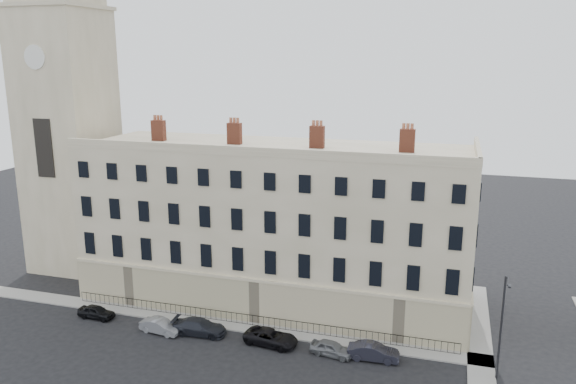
% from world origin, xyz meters
% --- Properties ---
extents(ground, '(160.00, 160.00, 0.00)m').
position_xyz_m(ground, '(0.00, 0.00, 0.00)').
color(ground, black).
rests_on(ground, ground).
extents(terrace, '(36.22, 12.22, 17.00)m').
position_xyz_m(terrace, '(-5.97, 11.97, 7.50)').
color(terrace, '#BAAD8A').
rests_on(terrace, ground).
extents(church_tower, '(8.00, 8.13, 44.00)m').
position_xyz_m(church_tower, '(-30.00, 14.00, 18.66)').
color(church_tower, '#BAAD8A').
rests_on(church_tower, ground).
extents(pavement_terrace, '(48.00, 2.00, 0.12)m').
position_xyz_m(pavement_terrace, '(-10.00, 5.00, 0.06)').
color(pavement_terrace, gray).
rests_on(pavement_terrace, ground).
extents(pavement_east_return, '(2.00, 24.00, 0.12)m').
position_xyz_m(pavement_east_return, '(13.00, 8.00, 0.06)').
color(pavement_east_return, gray).
rests_on(pavement_east_return, ground).
extents(railings, '(35.00, 0.04, 0.96)m').
position_xyz_m(railings, '(-6.00, 5.40, 0.55)').
color(railings, black).
rests_on(railings, ground).
extents(car_a, '(3.47, 1.47, 1.17)m').
position_xyz_m(car_a, '(-20.11, 2.85, 0.58)').
color(car_a, black).
rests_on(car_a, ground).
extents(car_b, '(3.82, 1.73, 1.22)m').
position_xyz_m(car_b, '(-13.14, 2.01, 0.61)').
color(car_b, gray).
rests_on(car_b, ground).
extents(car_c, '(4.75, 2.20, 1.34)m').
position_xyz_m(car_c, '(-9.82, 2.72, 0.67)').
color(car_c, '#1F222A').
rests_on(car_c, ground).
extents(car_d, '(4.71, 2.60, 1.25)m').
position_xyz_m(car_d, '(-3.45, 2.81, 0.62)').
color(car_d, black).
rests_on(car_d, ground).
extents(car_e, '(3.67, 1.92, 1.19)m').
position_xyz_m(car_e, '(1.70, 2.54, 0.60)').
color(car_e, slate).
rests_on(car_e, ground).
extents(car_f, '(4.09, 1.62, 1.33)m').
position_xyz_m(car_f, '(4.96, 2.82, 0.66)').
color(car_f, '#21212C').
rests_on(car_f, ground).
extents(streetlamp, '(0.34, 1.75, 8.08)m').
position_xyz_m(streetlamp, '(14.03, 2.59, 4.48)').
color(streetlamp, '#2A2A2F').
rests_on(streetlamp, ground).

